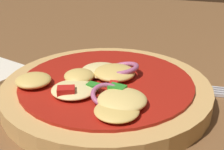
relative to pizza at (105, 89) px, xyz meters
The scene contains 2 objects.
dining_table 0.05m from the pizza, 43.75° to the left, with size 1.30×1.10×0.03m.
pizza is the anchor object (origin of this frame).
Camera 1 is at (0.07, -0.32, 0.20)m, focal length 50.59 mm.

